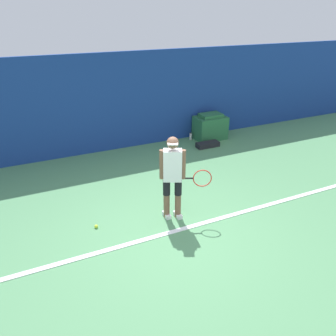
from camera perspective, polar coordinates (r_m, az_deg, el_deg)
ground_plane at (r=6.17m, az=1.22°, el=-10.94°), size 24.00×24.00×0.00m
back_wall at (r=9.31m, az=-10.46°, el=10.94°), size 24.00×0.10×2.70m
court_baseline at (r=6.16m, az=1.25°, el=-10.93°), size 21.60×0.10×0.01m
tennis_player at (r=6.07m, az=0.93°, el=-1.16°), size 0.90×0.48×1.68m
tennis_ball at (r=6.37m, az=-12.41°, el=-9.89°), size 0.07×0.07×0.07m
covered_chair at (r=10.38m, az=7.35°, el=7.11°), size 0.96×0.64×0.80m
equipment_bag at (r=9.81m, az=6.93°, el=4.08°), size 0.69×0.27×0.14m
water_bottle at (r=10.32m, az=3.97°, el=5.52°), size 0.07×0.07×0.23m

